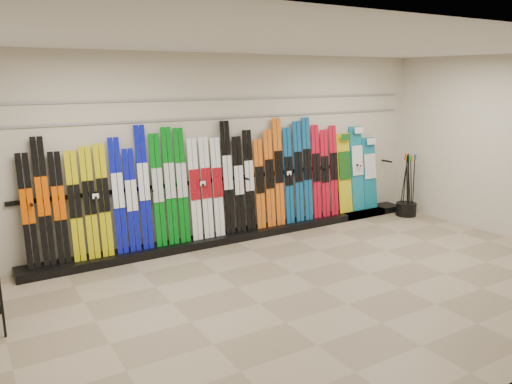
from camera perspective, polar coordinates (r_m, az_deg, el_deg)
floor at (r=6.55m, az=7.12°, el=-10.78°), size 8.00×8.00×0.00m
back_wall at (r=8.18m, az=-3.54°, el=5.02°), size 8.00×0.00×8.00m
ceiling at (r=6.01m, az=7.95°, el=16.40°), size 8.00×8.00×0.00m
ski_rack_base at (r=8.42m, az=-1.34°, el=-4.80°), size 8.00×0.40×0.12m
skis at (r=7.93m, az=-5.60°, el=0.72°), size 5.38×0.21×1.84m
snowboards at (r=9.76m, az=11.44°, el=2.29°), size 0.95×0.25×1.60m
pole_bin at (r=10.14m, az=16.77°, el=-1.89°), size 0.39×0.39×0.25m
ski_poles at (r=10.01m, az=17.00°, el=0.77°), size 0.27×0.33×1.18m
slatwall_rail_0 at (r=8.11m, az=-3.52°, el=8.50°), size 7.60×0.02×0.03m
slatwall_rail_1 at (r=8.09m, az=-3.55°, el=10.62°), size 7.60×0.02×0.03m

